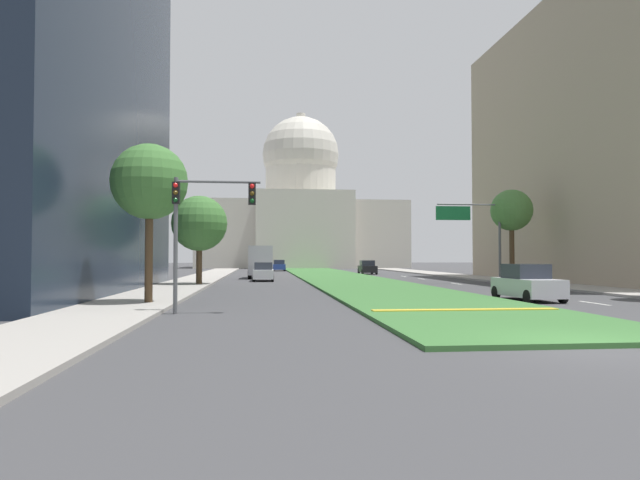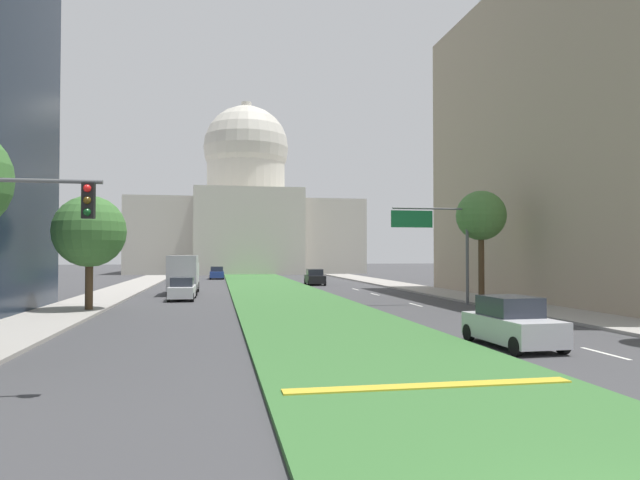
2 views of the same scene
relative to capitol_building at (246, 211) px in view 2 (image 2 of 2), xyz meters
name	(u,v)px [view 2 (image 2 of 2)]	position (x,y,z in m)	size (l,w,h in m)	color
ground_plane	(272,289)	(0.00, -47.82, -10.92)	(260.00, 260.00, 0.00)	#3D3D3F
grass_median	(277,292)	(0.00, -52.68, -10.85)	(8.01, 87.39, 0.14)	#386B33
median_curb_nose	(431,386)	(0.00, -88.33, -10.76)	(7.21, 0.50, 0.04)	gold
lane_dashes_right	(418,305)	(7.74, -66.38, -10.92)	(0.16, 37.11, 0.01)	silver
sidewalk_left	(101,298)	(-13.47, -57.53, -10.85)	(4.00, 87.39, 0.15)	#9E9991
sidewalk_right	(446,294)	(13.47, -57.53, -10.85)	(4.00, 87.39, 0.15)	#9E9991
midrise_block_right	(602,138)	(22.38, -64.97, 0.83)	(13.81, 30.38, 23.50)	tan
capitol_building	(246,211)	(0.00, 0.00, 0.00)	(39.78, 22.83, 30.72)	beige
overhead_guide_sign	(439,234)	(9.21, -66.45, -6.29)	(5.34, 0.20, 6.50)	#515456
street_tree_left_mid	(90,232)	(-12.32, -67.07, -6.32)	(4.11, 4.11, 6.69)	#4C3823
street_tree_right_mid	(481,217)	(12.35, -66.04, -5.08)	(3.33, 3.33, 7.58)	#4C3823
sedan_lead_stopped	(512,323)	(5.35, -82.55, -10.08)	(2.04, 4.28, 1.80)	#BCBCC1
sedan_midblock	(182,289)	(-7.55, -59.44, -10.14)	(1.86, 4.35, 1.66)	silver
sedan_distant	(315,277)	(5.25, -41.59, -10.13)	(2.11, 4.63, 1.70)	black
sedan_far_horizon	(217,273)	(-5.11, -25.39, -10.14)	(1.88, 4.68, 1.66)	navy
sedan_very_far	(283,269)	(5.63, -9.05, -10.14)	(2.12, 4.73, 1.65)	#4C5156
box_truck_delivery	(183,274)	(-7.82, -53.39, -9.25)	(2.40, 6.40, 3.20)	silver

